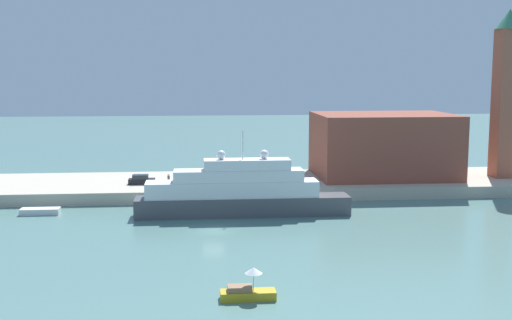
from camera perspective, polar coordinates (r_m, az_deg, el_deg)
ground at (r=77.57m, az=-3.77°, el=-6.22°), size 400.00×400.00×0.00m
quay_dock at (r=102.44m, az=-4.19°, el=-2.26°), size 110.00×19.23×1.79m
large_yacht at (r=85.18m, az=-1.46°, el=-2.89°), size 27.99×4.17×11.15m
small_motorboat at (r=54.94m, az=-0.74°, el=-11.33°), size 4.60×1.55×2.72m
work_barge at (r=90.68m, az=-18.36°, el=-4.28°), size 5.02×1.88×0.81m
harbor_building at (r=107.54m, az=11.09°, el=1.30°), size 21.75×15.89×10.12m
bell_tower at (r=111.17m, az=21.05°, el=5.83°), size 4.42×4.42×26.56m
parked_car at (r=100.10m, az=-9.99°, el=-1.73°), size 3.96×1.75×1.41m
person_figure at (r=98.45m, az=-7.65°, el=-1.74°), size 0.36×0.36×1.67m
mooring_bollard at (r=94.39m, az=-5.52°, el=-2.35°), size 0.52×0.52×0.80m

